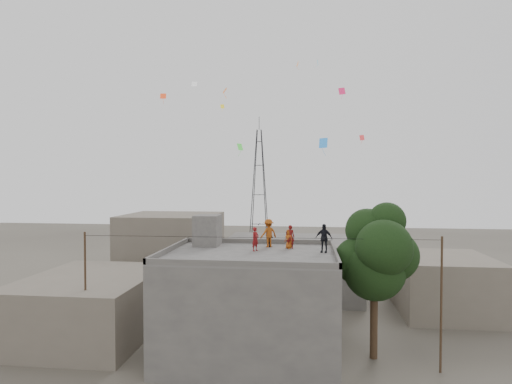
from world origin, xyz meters
TOP-DOWN VIEW (x-y plane):
  - ground at (0.00, 0.00)m, footprint 140.00×140.00m
  - main_building at (0.00, 0.00)m, footprint 10.00×8.00m
  - parapet at (0.00, 0.00)m, footprint 10.00×8.00m
  - stair_head_box at (-3.20, 2.60)m, footprint 1.60×1.80m
  - neighbor_west at (-11.00, 2.00)m, footprint 8.00×10.00m
  - neighbor_north at (2.00, 14.00)m, footprint 12.00×9.00m
  - neighbor_northwest at (-10.00, 16.00)m, footprint 9.00×8.00m
  - neighbor_east at (14.00, 10.00)m, footprint 7.00×8.00m
  - tree at (7.37, 0.60)m, footprint 4.90×4.60m
  - utility_line at (0.50, -1.25)m, footprint 20.12×0.62m
  - transmission_tower at (-4.00, 40.00)m, footprint 2.97×2.97m
  - person_red_adult at (2.26, 1.97)m, footprint 0.58×0.41m
  - person_orange_child at (2.17, 2.02)m, footprint 0.69×0.68m
  - person_dark_child at (0.88, 2.62)m, footprint 0.74×0.75m
  - person_dark_adult at (4.30, 0.75)m, footprint 1.07×0.66m
  - person_orange_adult at (0.85, 2.40)m, footprint 1.33×1.24m
  - person_red_child at (0.19, 0.82)m, footprint 0.58×0.63m
  - kites at (0.91, 7.72)m, footprint 14.36×14.97m

SIDE VIEW (x-z plane):
  - ground at x=0.00m, z-range 0.00..0.00m
  - neighbor_west at x=-11.00m, z-range 0.00..4.00m
  - neighbor_east at x=14.00m, z-range 0.00..4.40m
  - neighbor_north at x=2.00m, z-range 0.00..5.00m
  - main_building at x=0.00m, z-range 0.00..6.10m
  - neighbor_northwest at x=-10.00m, z-range 0.00..7.00m
  - utility_line at x=0.50m, z-range 0.13..7.53m
  - tree at x=7.37m, z-range 1.55..10.65m
  - parapet at x=0.00m, z-range 6.10..6.40m
  - person_orange_child at x=2.17m, z-range 6.10..7.30m
  - person_dark_child at x=0.88m, z-range 6.10..7.32m
  - person_red_child at x=0.19m, z-range 6.10..7.55m
  - person_red_adult at x=2.26m, z-range 6.10..7.59m
  - person_dark_adult at x=4.30m, z-range 6.10..7.80m
  - person_orange_adult at x=0.85m, z-range 6.10..7.90m
  - stair_head_box at x=-3.20m, z-range 6.10..8.10m
  - transmission_tower at x=-4.00m, z-range -0.93..19.07m
  - kites at x=0.91m, z-range 11.53..20.85m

